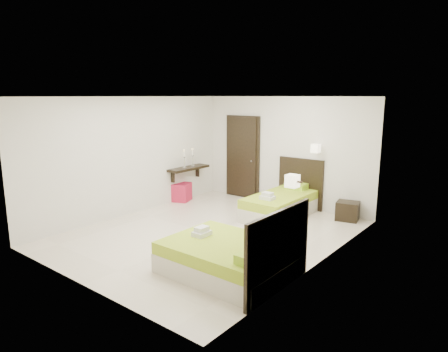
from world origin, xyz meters
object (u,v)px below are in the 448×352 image
Objects in this scene: nightstand at (348,211)px; ottoman at (181,192)px; bed_double at (231,257)px; bed_single at (282,203)px.

nightstand is 1.00× the size of ottoman.
bed_double is 4.05× the size of ottoman.
ottoman is (-3.93, -1.07, 0.03)m from nightstand.
bed_single reaches higher than bed_double.
bed_single is at bearing 107.01° from bed_double.
nightstand is at bearing 15.31° from ottoman.
ottoman is at bearing -169.81° from bed_single.
bed_double reaches higher than nightstand.
bed_double is at bearing -106.80° from nightstand.
nightstand is at bearing 84.87° from bed_double.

